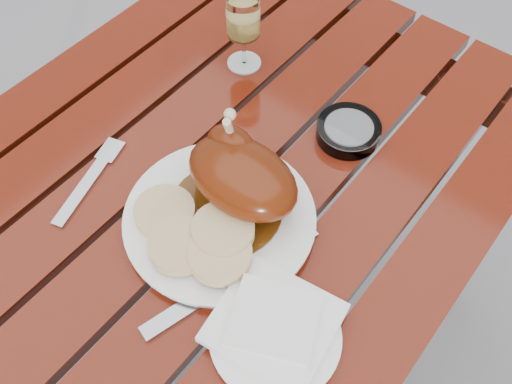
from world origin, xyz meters
TOP-DOWN VIEW (x-y plane):
  - ground at (0.00, 0.00)m, footprint 60.00×60.00m
  - table at (0.00, 0.00)m, footprint 0.80×1.20m
  - dinner_plate at (0.07, -0.01)m, footprint 0.35×0.35m
  - roast_duck at (0.07, 0.04)m, footprint 0.18×0.18m
  - bread_dumplings at (0.07, -0.06)m, footprint 0.20×0.14m
  - wine_glass at (-0.12, 0.27)m, footprint 0.06×0.06m
  - side_plate at (0.24, -0.10)m, footprint 0.20×0.20m
  - napkin at (0.23, -0.09)m, footprint 0.17×0.16m
  - ashtray at (0.12, 0.25)m, footprint 0.13×0.13m
  - fork at (-0.14, -0.09)m, footprint 0.06×0.16m
  - knife at (0.14, -0.09)m, footprint 0.09×0.24m

SIDE VIEW (x-z plane):
  - ground at x=0.00m, z-range 0.00..0.00m
  - table at x=0.00m, z-range 0.00..0.75m
  - fork at x=-0.14m, z-range 0.75..0.76m
  - knife at x=0.14m, z-range 0.75..0.76m
  - side_plate at x=0.24m, z-range 0.75..0.76m
  - dinner_plate at x=0.07m, z-range 0.75..0.77m
  - ashtray at x=0.12m, z-range 0.75..0.78m
  - napkin at x=0.23m, z-range 0.76..0.78m
  - bread_dumplings at x=0.07m, z-range 0.77..0.80m
  - roast_duck at x=0.07m, z-range 0.75..0.88m
  - wine_glass at x=-0.12m, z-range 0.75..0.89m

